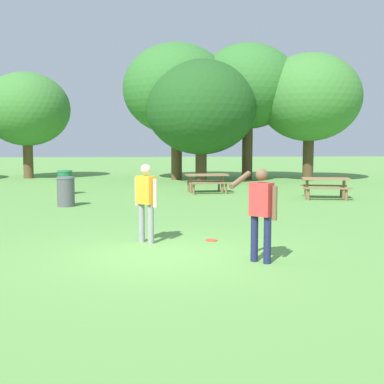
{
  "coord_description": "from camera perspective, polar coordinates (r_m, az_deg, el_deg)",
  "views": [
    {
      "loc": [
        -0.23,
        -9.08,
        2.1
      ],
      "look_at": [
        0.65,
        1.81,
        1.0
      ],
      "focal_mm": 46.85,
      "sensor_mm": 36.0,
      "label": 1
    }
  ],
  "objects": [
    {
      "name": "frisbee",
      "position": [
        10.68,
        2.23,
        -5.52
      ],
      "size": [
        0.25,
        0.25,
        0.03
      ],
      "primitive_type": "cylinder",
      "color": "#E04733",
      "rests_on": "ground"
    },
    {
      "name": "tree_back_left",
      "position": [
        28.16,
        6.39,
        11.81
      ],
      "size": [
        5.44,
        5.44,
        7.43
      ],
      "color": "#4C3823",
      "rests_on": "ground"
    },
    {
      "name": "picnic_table_far",
      "position": [
        20.58,
        1.69,
        1.47
      ],
      "size": [
        1.85,
        1.6,
        0.77
      ],
      "color": "olive",
      "rests_on": "ground"
    },
    {
      "name": "tree_back_right",
      "position": [
        28.05,
        13.23,
        10.4
      ],
      "size": [
        5.51,
        5.51,
        6.81
      ],
      "color": "#4C3823",
      "rests_on": "ground"
    },
    {
      "name": "person_thrower",
      "position": [
        8.72,
        7.84,
        -1.81
      ],
      "size": [
        0.84,
        0.48,
        1.64
      ],
      "color": "#1E234C",
      "rests_on": "ground"
    },
    {
      "name": "ground_plane",
      "position": [
        9.32,
        -3.14,
        -7.29
      ],
      "size": [
        120.0,
        120.0,
        0.0
      ],
      "primitive_type": "plane",
      "color": "#609947"
    },
    {
      "name": "tree_far_right",
      "position": [
        27.92,
        -1.79,
        11.56
      ],
      "size": [
        5.84,
        5.84,
        7.43
      ],
      "color": "brown",
      "rests_on": "ground"
    },
    {
      "name": "picnic_table_near",
      "position": [
        19.07,
        14.95,
        0.94
      ],
      "size": [
        1.96,
        1.75,
        0.77
      ],
      "color": "olive",
      "rests_on": "ground"
    },
    {
      "name": "tree_slender_mid",
      "position": [
        26.29,
        1.05,
        9.59
      ],
      "size": [
        5.75,
        5.75,
        6.31
      ],
      "color": "#4C3823",
      "rests_on": "ground"
    },
    {
      "name": "person_catcher",
      "position": [
        10.39,
        -5.27,
        -0.67
      ],
      "size": [
        0.47,
        0.45,
        1.64
      ],
      "color": "gray",
      "rests_on": "ground"
    },
    {
      "name": "trash_can_further_along",
      "position": [
        20.6,
        -14.26,
        1.08
      ],
      "size": [
        0.59,
        0.59,
        0.96
      ],
      "color": "#1E663D",
      "rests_on": "ground"
    },
    {
      "name": "trash_can_beside_table",
      "position": [
        16.77,
        -14.16,
        0.05
      ],
      "size": [
        0.59,
        0.59,
        0.96
      ],
      "color": "#515156",
      "rests_on": "ground"
    },
    {
      "name": "tree_broad_center",
      "position": [
        30.32,
        -18.32,
        8.91
      ],
      "size": [
        4.89,
        4.89,
        6.02
      ],
      "color": "brown",
      "rests_on": "ground"
    }
  ]
}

